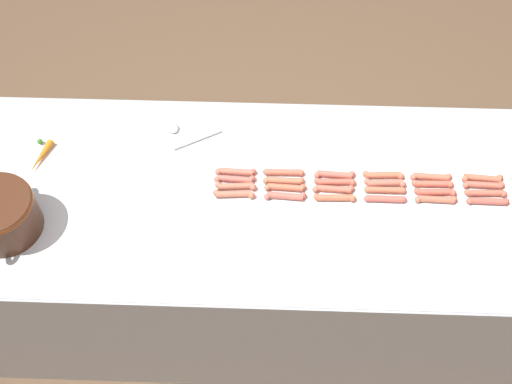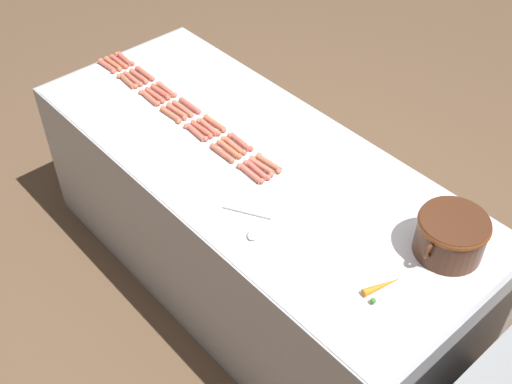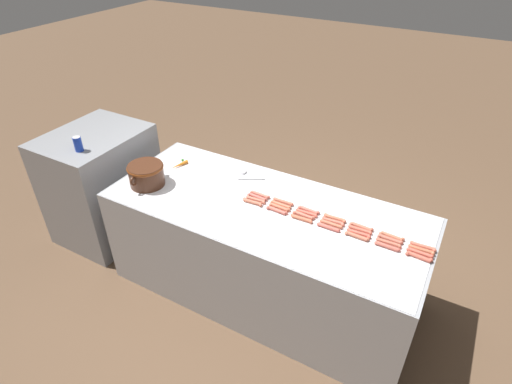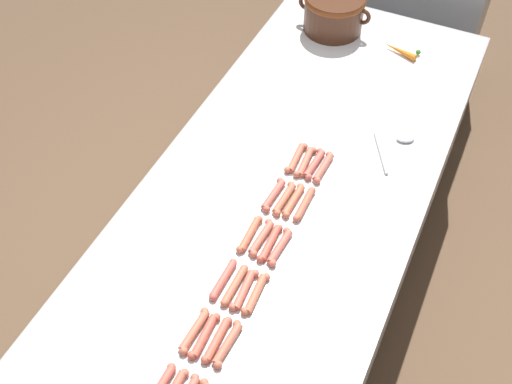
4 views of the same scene
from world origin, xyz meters
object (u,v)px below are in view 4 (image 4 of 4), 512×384
Objects in this scene: back_cabinet at (399,16)px; hot_dog_16 at (217,340)px; hot_dog_9 at (204,336)px; hot_dog_27 at (323,167)px; hot_dog_5 at (273,195)px; hot_dog_13 at (305,162)px; hot_dog_20 at (314,164)px; hot_dog_4 at (250,234)px; bean_pot at (334,10)px; hot_dog_2 at (194,331)px; carrot at (400,50)px; hot_dog_3 at (223,279)px; hot_dog_18 at (270,243)px; hot_dog_12 at (284,199)px; hot_dog_23 at (228,344)px; serving_spoon at (397,143)px; hot_dog_25 at (280,247)px; hot_dog_24 at (256,294)px; hot_dog_10 at (235,285)px; hot_dog_6 at (296,158)px; hot_dog_19 at (293,200)px; hot_dog_26 at (304,204)px; hot_dog_17 at (244,290)px; hot_dog_11 at (261,238)px.

back_cabinet is 6.23× the size of hot_dog_16.
hot_dog_9 is 1.00× the size of hot_dog_27.
hot_dog_5 is 0.20m from hot_dog_13.
back_cabinet is 1.67m from hot_dog_20.
back_cabinet is at bearing 91.86° from hot_dog_13.
hot_dog_4 is 1.27m from bean_pot.
hot_dog_2 is 0.94× the size of carrot.
hot_dog_3 is 0.21m from hot_dog_18.
bean_pot reaches higher than hot_dog_16.
hot_dog_3 is 1.00× the size of hot_dog_18.
hot_dog_16 is 0.94× the size of carrot.
hot_dog_16 is 1.61m from carrot.
back_cabinet is 2.06m from hot_dog_18.
hot_dog_4 is at bearing -96.35° from hot_dog_13.
hot_dog_5 is 1.00× the size of hot_dog_13.
back_cabinet is 6.24× the size of hot_dog_20.
hot_dog_23 is at bearing -83.03° from hot_dog_12.
hot_dog_20 is at bearing 69.23° from hot_dog_5.
serving_spoon is (0.33, 0.84, -0.01)m from hot_dog_3.
hot_dog_25 is at bearing -108.28° from serving_spoon.
hot_dog_24 is at bearing 68.48° from hot_dog_9.
carrot reaches higher than hot_dog_10.
hot_dog_6 is at bearing -179.81° from hot_dog_20.
hot_dog_19 is at bearing -76.72° from bean_pot.
hot_dog_4 is at bearing 95.78° from hot_dog_9.
hot_dog_4 is 0.08m from hot_dog_18.
hot_dog_4 is 1.22m from carrot.
hot_dog_26 is 1.01m from carrot.
hot_dog_13 is 1.00× the size of hot_dog_26.
serving_spoon is (0.33, 0.45, -0.01)m from hot_dog_5.
hot_dog_26 is at bearing -74.57° from bean_pot.
hot_dog_9 is 0.60m from hot_dog_12.
back_cabinet is 2.45m from hot_dog_16.
carrot is (0.09, 0.81, 0.00)m from hot_dog_20.
hot_dog_5 is 0.08m from hot_dog_19.
hot_dog_4 and hot_dog_23 have the same top height.
hot_dog_5 is at bearing 96.08° from hot_dog_10.
hot_dog_5 is at bearing -99.48° from carrot.
hot_dog_25 is at bearing -2.17° from hot_dog_4.
hot_dog_18 and hot_dog_19 have the same top height.
back_cabinet reaches higher than hot_dog_6.
serving_spoon is at bearing 71.41° from hot_dog_10.
back_cabinet is 4.15× the size of serving_spoon.
hot_dog_9 is 0.20m from hot_dog_17.
hot_dog_18 is at bearing -3.44° from hot_dog_4.
hot_dog_11 is 1.27m from bean_pot.
hot_dog_4 and hot_dog_16 have the same top height.
hot_dog_6 and hot_dog_11 have the same top height.
hot_dog_23 is at bearing -90.85° from hot_dog_24.
hot_dog_12 is 0.40m from hot_dog_24.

